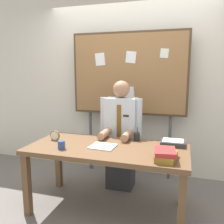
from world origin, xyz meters
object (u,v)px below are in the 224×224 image
Objects in this scene: pen_holder at (137,137)px; book_stack at (166,155)px; person at (121,139)px; open_notebook at (103,146)px; bulletin_board at (128,75)px; paper_tray at (173,143)px; desk at (107,154)px; desk_clock at (55,136)px; coffee_mug at (61,145)px.

book_stack is at bearing -54.47° from pen_holder.
person reaches higher than open_notebook.
book_stack is (0.63, -1.18, -0.69)m from bulletin_board.
book_stack is at bearing -15.47° from open_notebook.
open_notebook is 0.45m from pen_holder.
bulletin_board reaches higher than paper_tray.
paper_tray is at bearing 20.90° from desk.
book_stack is at bearing -18.12° from desk.
desk is at bearing 24.87° from open_notebook.
pen_holder reaches higher than paper_tray.
open_notebook is at bearing 164.53° from book_stack.
desk_clock is at bearing -170.95° from paper_tray.
coffee_mug is (-0.43, -0.21, 0.13)m from desk.
open_notebook is 0.62m from desk_clock.
desk_clock is 0.73× the size of pen_holder.
person is 0.68× the size of bulletin_board.
coffee_mug is (-0.39, -0.19, 0.04)m from open_notebook.
coffee_mug is at bearing -110.16° from bulletin_board.
open_notebook is at bearing -92.48° from bulletin_board.
desk_clock is at bearing -163.56° from pen_holder.
coffee_mug is at bearing -154.41° from desk.
open_notebook is at bearing 25.67° from coffee_mug.
paper_tray is (1.11, 0.47, -0.02)m from coffee_mug.
bulletin_board is at bearing 118.15° from book_stack.
person is (0.00, 0.58, 0.01)m from desk.
coffee_mug is 0.34× the size of paper_tray.
coffee_mug is at bearing -154.33° from open_notebook.
pen_holder is 0.62× the size of paper_tray.
paper_tray is at bearing -46.85° from bulletin_board.
desk_clock reaches higher than open_notebook.
book_stack is at bearing -51.12° from person.
paper_tray is (0.72, 0.28, 0.02)m from open_notebook.
person is at bearing 61.04° from coffee_mug.
bulletin_board is at bearing 87.52° from open_notebook.
coffee_mug is (0.22, -0.25, -0.01)m from desk_clock.
pen_holder reaches higher than desk.
desk is 0.58m from person.
desk is 0.68m from book_stack.
book_stack is 2.54× the size of desk_clock.
pen_holder is at bearing 16.44° from desk_clock.
person is 4.78× the size of book_stack.
desk_clock is (-0.66, 0.05, 0.14)m from desk.
coffee_mug is at bearing -157.22° from paper_tray.
bulletin_board is 1.24m from open_notebook.
bulletin_board is 12.97× the size of pen_holder.
paper_tray is (0.41, -0.06, -0.02)m from pen_holder.
person reaches higher than paper_tray.
coffee_mug is (-0.43, -1.18, -0.70)m from bulletin_board.
pen_holder is 0.42m from paper_tray.
desk_clock is 0.96m from pen_holder.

